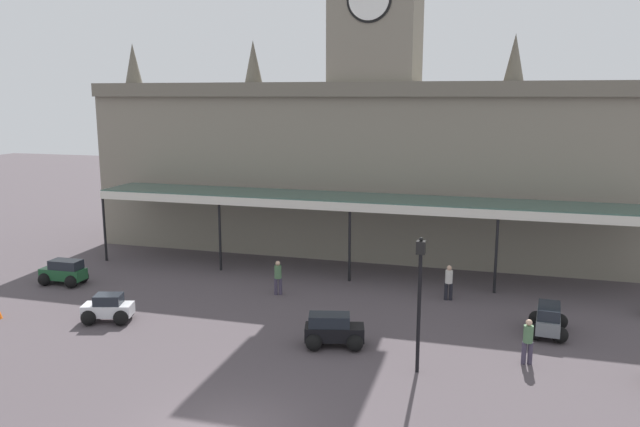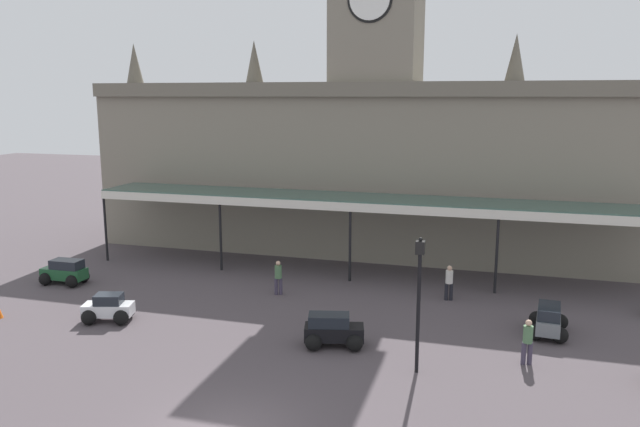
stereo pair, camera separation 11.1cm
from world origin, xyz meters
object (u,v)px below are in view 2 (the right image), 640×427
Objects in this scene: pedestrian_near_entrance at (278,276)px; pedestrian_crossing_forecourt at (528,340)px; car_grey_estate at (548,321)px; victorian_lamppost at (419,289)px; pedestrian_beside_cars at (449,281)px; car_green_estate at (65,273)px; car_white_sedan at (108,310)px; car_black_estate at (333,332)px.

pedestrian_crossing_forecourt is at bearing -23.86° from pedestrian_near_entrance.
victorian_lamppost is (-4.62, -4.84, 2.42)m from car_grey_estate.
victorian_lamppost reaches higher than pedestrian_beside_cars.
pedestrian_near_entrance is at bearing 156.14° from pedestrian_crossing_forecourt.
victorian_lamppost is at bearing -15.87° from car_green_estate.
car_grey_estate is at bearing -37.85° from pedestrian_beside_cars.
victorian_lamppost is at bearing -155.11° from pedestrian_crossing_forecourt.
victorian_lamppost reaches higher than pedestrian_crossing_forecourt.
pedestrian_beside_cars is at bearing 26.37° from car_white_sedan.
car_green_estate is 0.47× the size of victorian_lamppost.
pedestrian_crossing_forecourt is (16.89, 0.40, 0.41)m from car_white_sedan.
pedestrian_beside_cars is at bearing 86.77° from victorian_lamppost.
pedestrian_near_entrance reaches higher than car_green_estate.
pedestrian_beside_cars is 8.35m from victorian_lamppost.
car_green_estate is 11.11m from pedestrian_near_entrance.
pedestrian_near_entrance is at bearing 7.18° from car_green_estate.
pedestrian_near_entrance is at bearing 138.38° from victorian_lamppost.
pedestrian_crossing_forecourt is (11.17, -4.94, 0.00)m from pedestrian_near_entrance.
car_white_sedan is at bearing -153.63° from pedestrian_beside_cars.
car_green_estate is (-15.14, 3.89, 0.00)m from car_black_estate.
pedestrian_crossing_forecourt reaches higher than car_grey_estate.
car_white_sedan is at bearing -168.77° from car_grey_estate.
car_black_estate is 0.50× the size of victorian_lamppost.
pedestrian_near_entrance is at bearing 128.00° from car_black_estate.
car_white_sedan is 7.84m from pedestrian_near_entrance.
pedestrian_crossing_forecourt is at bearing 1.37° from car_white_sedan.
car_black_estate is at bearing -14.39° from car_green_estate.
pedestrian_crossing_forecourt is 4.56m from victorian_lamppost.
car_white_sedan is 1.33× the size of pedestrian_near_entrance.
car_green_estate is 1.36× the size of pedestrian_near_entrance.
car_green_estate is 1.36× the size of pedestrian_crossing_forecourt.
car_black_estate is 1.44× the size of pedestrian_beside_cars.
pedestrian_near_entrance reaches higher than car_white_sedan.
victorian_lamppost is (13.20, -1.31, 2.49)m from car_white_sedan.
car_black_estate is at bearing 0.41° from car_white_sedan.
victorian_lamppost is at bearing -5.65° from car_white_sedan.
car_grey_estate is at bearing -1.03° from car_green_estate.
car_grey_estate is 1.02× the size of car_green_estate.
pedestrian_near_entrance reaches higher than car_grey_estate.
car_black_estate is 1.44× the size of pedestrian_crossing_forecourt.
pedestrian_crossing_forecourt reaches higher than car_green_estate.
car_grey_estate is 1.39× the size of pedestrian_crossing_forecourt.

